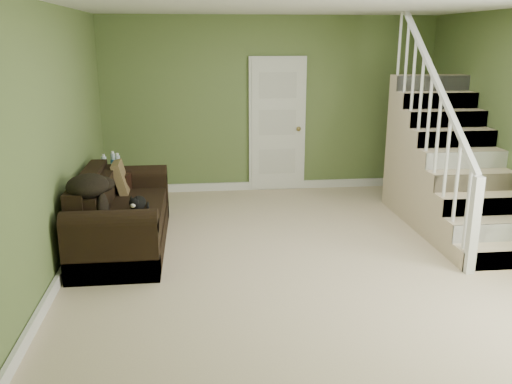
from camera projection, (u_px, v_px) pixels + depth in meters
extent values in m
cube|color=#CAB291|center=(304.00, 256.00, 5.87)|extent=(5.00, 5.50, 0.01)
cube|color=white|center=(311.00, 2.00, 5.16)|extent=(5.00, 5.50, 0.01)
cube|color=#5F763F|center=(270.00, 105.00, 8.14)|extent=(5.00, 0.04, 2.60)
cube|color=#5F763F|center=(412.00, 227.00, 2.88)|extent=(5.00, 0.04, 2.60)
cube|color=#5F763F|center=(54.00, 142.00, 5.24)|extent=(0.04, 5.50, 2.60)
cube|color=white|center=(270.00, 185.00, 8.45)|extent=(5.00, 0.04, 0.12)
cube|color=white|center=(69.00, 261.00, 5.58)|extent=(0.04, 5.50, 0.12)
cube|color=white|center=(277.00, 125.00, 8.20)|extent=(0.86, 0.05, 2.02)
cube|color=white|center=(277.00, 126.00, 8.18)|extent=(0.78, 0.04, 1.96)
sphere|color=olive|center=(299.00, 129.00, 8.19)|extent=(0.07, 0.07, 0.07)
cube|color=#CAB291|center=(503.00, 256.00, 5.61)|extent=(1.00, 0.27, 0.20)
cylinder|color=white|center=(467.00, 206.00, 5.41)|extent=(0.04, 0.04, 0.90)
cube|color=#CAB291|center=(490.00, 237.00, 5.84)|extent=(1.00, 0.27, 0.40)
cylinder|color=white|center=(457.00, 180.00, 5.62)|extent=(0.04, 0.04, 0.90)
cube|color=#CAB291|center=(479.00, 221.00, 6.07)|extent=(1.00, 0.27, 0.60)
cylinder|color=white|center=(447.00, 156.00, 5.82)|extent=(0.04, 0.04, 0.90)
cube|color=#CAB291|center=(468.00, 205.00, 6.30)|extent=(1.00, 0.27, 0.80)
cylinder|color=white|center=(438.00, 133.00, 6.02)|extent=(0.04, 0.04, 0.90)
cube|color=#CAB291|center=(458.00, 190.00, 6.53)|extent=(1.00, 0.27, 1.00)
cylinder|color=white|center=(429.00, 112.00, 6.23)|extent=(0.04, 0.04, 0.90)
cube|color=#CAB291|center=(449.00, 177.00, 6.77)|extent=(1.00, 0.27, 1.20)
cylinder|color=white|center=(421.00, 92.00, 6.43)|extent=(0.04, 0.04, 0.90)
cube|color=#CAB291|center=(440.00, 164.00, 7.00)|extent=(1.00, 0.27, 1.40)
cylinder|color=white|center=(414.00, 74.00, 6.63)|extent=(0.04, 0.04, 0.90)
cube|color=#CAB291|center=(432.00, 153.00, 7.23)|extent=(1.00, 0.27, 1.60)
cylinder|color=white|center=(407.00, 56.00, 6.84)|extent=(0.04, 0.04, 0.90)
cube|color=#CAB291|center=(424.00, 141.00, 7.46)|extent=(1.00, 0.27, 1.80)
cylinder|color=white|center=(400.00, 40.00, 7.04)|extent=(0.04, 0.04, 0.90)
cube|color=white|center=(474.00, 226.00, 5.31)|extent=(0.09, 0.09, 1.00)
cube|color=white|center=(433.00, 72.00, 6.10)|extent=(0.06, 2.46, 1.84)
cube|color=black|center=(125.00, 235.00, 6.14)|extent=(0.91, 2.10, 0.24)
cube|color=black|center=(132.00, 216.00, 6.08)|extent=(0.69, 1.59, 0.21)
cube|color=black|center=(112.00, 252.00, 5.20)|extent=(0.91, 0.24, 0.59)
cube|color=black|center=(132.00, 197.00, 6.98)|extent=(0.91, 0.24, 0.59)
cylinder|color=black|center=(109.00, 223.00, 5.12)|extent=(0.91, 0.24, 0.24)
cylinder|color=black|center=(131.00, 175.00, 6.90)|extent=(0.91, 0.24, 0.24)
cube|color=black|center=(89.00, 202.00, 5.98)|extent=(0.19, 1.62, 0.60)
cube|color=black|center=(102.00, 195.00, 5.98)|extent=(0.13, 1.57, 0.33)
cube|color=black|center=(114.00, 195.00, 6.97)|extent=(0.64, 0.64, 0.65)
cylinder|color=silver|center=(104.00, 164.00, 6.78)|extent=(0.06, 0.06, 0.20)
cylinder|color=#2B6AAA|center=(104.00, 164.00, 6.78)|extent=(0.07, 0.07, 0.05)
cylinder|color=white|center=(103.00, 155.00, 6.75)|extent=(0.03, 0.03, 0.03)
cylinder|color=silver|center=(118.00, 163.00, 6.84)|extent=(0.06, 0.06, 0.20)
cylinder|color=#2B6AAA|center=(118.00, 163.00, 6.84)|extent=(0.07, 0.07, 0.05)
cylinder|color=white|center=(117.00, 154.00, 6.81)|extent=(0.03, 0.03, 0.03)
cylinder|color=silver|center=(113.00, 161.00, 6.96)|extent=(0.06, 0.06, 0.20)
cylinder|color=#2B6AAA|center=(113.00, 161.00, 6.96)|extent=(0.07, 0.07, 0.05)
cylinder|color=white|center=(112.00, 152.00, 6.92)|extent=(0.03, 0.03, 0.03)
ellipsoid|color=black|center=(138.00, 203.00, 5.93)|extent=(0.21, 0.31, 0.16)
ellipsoid|color=white|center=(138.00, 208.00, 5.87)|extent=(0.11, 0.13, 0.08)
sphere|color=black|center=(136.00, 203.00, 5.77)|extent=(0.12, 0.12, 0.11)
ellipsoid|color=white|center=(136.00, 205.00, 5.74)|extent=(0.06, 0.05, 0.05)
cone|color=black|center=(133.00, 197.00, 5.76)|extent=(0.04, 0.05, 0.05)
cone|color=black|center=(139.00, 197.00, 5.77)|extent=(0.04, 0.05, 0.05)
cylinder|color=black|center=(146.00, 205.00, 6.06)|extent=(0.05, 0.22, 0.03)
ellipsoid|color=gold|center=(129.00, 215.00, 5.70)|extent=(0.18, 0.18, 0.06)
cube|color=#4E351F|center=(121.00, 178.00, 6.61)|extent=(0.20, 0.40, 0.40)
ellipsoid|color=black|center=(88.00, 186.00, 5.38)|extent=(0.48, 0.59, 0.22)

